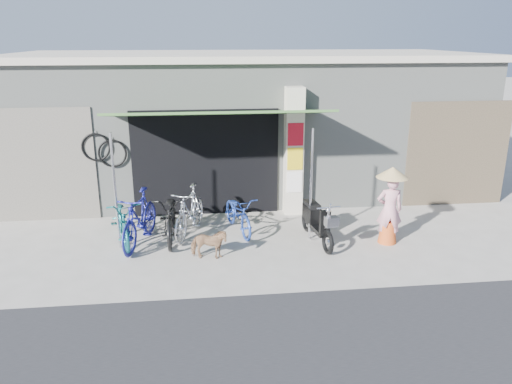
{
  "coord_description": "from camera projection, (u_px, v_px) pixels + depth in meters",
  "views": [
    {
      "loc": [
        -1.33,
        -8.79,
        4.11
      ],
      "look_at": [
        -0.2,
        1.0,
        1.0
      ],
      "focal_mm": 35.0,
      "sensor_mm": 36.0,
      "label": 1
    }
  ],
  "objects": [
    {
      "name": "bike_navy",
      "position": [
        238.0,
        213.0,
        10.79
      ],
      "size": [
        0.94,
        1.71,
        0.85
      ],
      "primitive_type": "imported",
      "rotation": [
        0.0,
        0.0,
        0.24
      ],
      "color": "#213E9A",
      "rests_on": "ground"
    },
    {
      "name": "street_dog",
      "position": [
        209.0,
        244.0,
        9.5
      ],
      "size": [
        0.76,
        0.43,
        0.61
      ],
      "primitive_type": "imported",
      "rotation": [
        0.0,
        0.0,
        1.42
      ],
      "color": "#9D7253",
      "rests_on": "ground"
    },
    {
      "name": "bike_teal",
      "position": [
        122.0,
        220.0,
        10.22
      ],
      "size": [
        1.09,
        1.96,
        0.98
      ],
      "primitive_type": "imported",
      "rotation": [
        0.0,
        0.0,
        0.25
      ],
      "color": "#17676A",
      "rests_on": "ground"
    },
    {
      "name": "neighbour_right",
      "position": [
        457.0,
        154.0,
        12.32
      ],
      "size": [
        2.6,
        0.06,
        2.6
      ],
      "primitive_type": "cube",
      "color": "brown",
      "rests_on": "ground"
    },
    {
      "name": "nun",
      "position": [
        390.0,
        205.0,
        10.11
      ],
      "size": [
        0.64,
        0.64,
        1.62
      ],
      "rotation": [
        0.0,
        0.0,
        2.98
      ],
      "color": "#CF8C9A",
      "rests_on": "ground"
    },
    {
      "name": "ground",
      "position": [
        272.0,
        256.0,
        9.71
      ],
      "size": [
        80.0,
        80.0,
        0.0
      ],
      "primitive_type": "plane",
      "color": "#AEA79D",
      "rests_on": "ground"
    },
    {
      "name": "moped",
      "position": [
        316.0,
        221.0,
        10.28
      ],
      "size": [
        0.52,
        1.7,
        0.97
      ],
      "rotation": [
        0.0,
        0.0,
        0.13
      ],
      "color": "black",
      "rests_on": "ground"
    },
    {
      "name": "shop_pillar",
      "position": [
        293.0,
        152.0,
        11.67
      ],
      "size": [
        0.42,
        0.44,
        3.0
      ],
      "color": "beige",
      "rests_on": "ground"
    },
    {
      "name": "bike_silver",
      "position": [
        190.0,
        211.0,
        10.59
      ],
      "size": [
        1.04,
        1.84,
        1.07
      ],
      "primitive_type": "imported",
      "rotation": [
        0.0,
        0.0,
        -0.33
      ],
      "color": "silver",
      "rests_on": "ground"
    },
    {
      "name": "bike_blue",
      "position": [
        140.0,
        219.0,
        10.07
      ],
      "size": [
        0.99,
        1.95,
        1.13
      ],
      "primitive_type": "imported",
      "rotation": [
        0.0,
        0.0,
        -0.25
      ],
      "color": "navy",
      "rests_on": "ground"
    },
    {
      "name": "awning",
      "position": [
        219.0,
        115.0,
        10.4
      ],
      "size": [
        4.6,
        1.88,
        2.72
      ],
      "color": "#365F2B",
      "rests_on": "ground"
    },
    {
      "name": "neighbour_left",
      "position": [
        36.0,
        166.0,
        11.23
      ],
      "size": [
        2.6,
        0.06,
        2.6
      ],
      "primitive_type": "cube",
      "color": "#6B665B",
      "rests_on": "ground"
    },
    {
      "name": "bicycle_shop",
      "position": [
        246.0,
        120.0,
        13.98
      ],
      "size": [
        12.3,
        5.3,
        3.66
      ],
      "color": "gray",
      "rests_on": "ground"
    },
    {
      "name": "bike_black",
      "position": [
        172.0,
        216.0,
        10.4
      ],
      "size": [
        0.68,
        1.94,
        1.02
      ],
      "primitive_type": "imported",
      "rotation": [
        0.0,
        0.0,
        -0.0
      ],
      "color": "black",
      "rests_on": "ground"
    }
  ]
}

